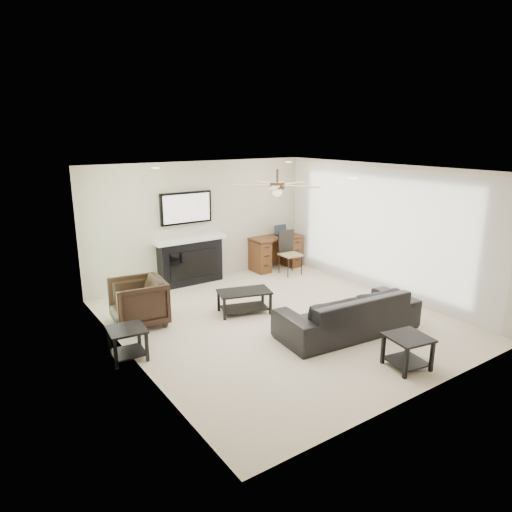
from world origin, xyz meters
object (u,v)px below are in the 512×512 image
Objects in this scene: fireplace_unit at (190,239)px; desk at (276,252)px; armchair at (138,302)px; coffee_table at (244,302)px; sofa at (348,312)px.

fireplace_unit is 2.19m from desk.
coffee_table is (1.70, -0.55, -0.18)m from armchair.
fireplace_unit is at bearing 177.47° from desk.
desk is at bearing -2.53° from fireplace_unit.
desk is (2.07, 1.87, 0.18)m from coffee_table.
coffee_table is at bearing -137.93° from desk.
fireplace_unit is (1.65, 1.41, 0.57)m from armchair.
sofa is 2.54× the size of coffee_table.
armchair is 0.44× the size of fireplace_unit.
fireplace_unit reaches higher than armchair.
sofa is at bearing 56.94° from armchair.
fireplace_unit is 1.57× the size of desk.
sofa is 3.66m from desk.
coffee_table is at bearing 78.60° from armchair.
coffee_table is 0.74× the size of desk.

